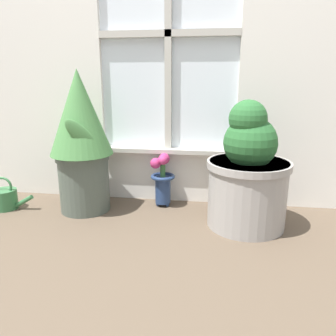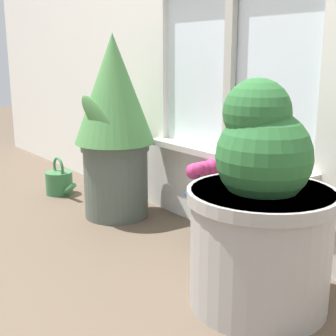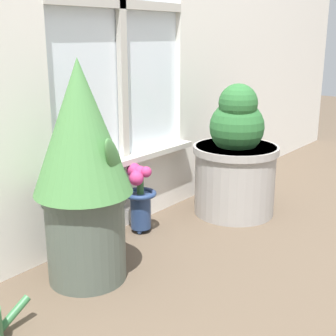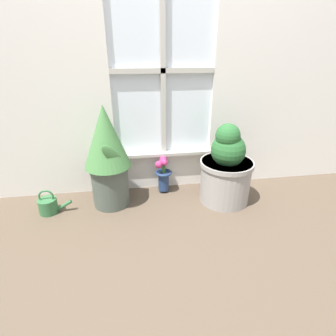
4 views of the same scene
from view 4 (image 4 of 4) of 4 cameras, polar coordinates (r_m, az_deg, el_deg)
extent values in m
plane|color=brown|center=(1.82, 1.30, -11.29)|extent=(10.00, 10.00, 0.00)
cube|color=silver|center=(2.18, -0.99, 0.01)|extent=(0.75, 0.05, 0.31)
cube|color=white|center=(2.00, -1.21, 20.49)|extent=(0.75, 0.02, 1.22)
cube|color=#BCB7AD|center=(1.97, -1.10, 20.43)|extent=(0.04, 0.02, 1.22)
cube|color=#BCB7AD|center=(1.97, -1.10, 20.43)|extent=(0.75, 0.02, 0.04)
cube|color=#BCB7AD|center=(2.08, -0.85, 3.09)|extent=(0.81, 0.06, 0.02)
cylinder|color=#4C564C|center=(1.97, -12.41, -3.62)|extent=(0.26, 0.26, 0.31)
cylinder|color=#4C564C|center=(1.90, -12.79, 0.09)|extent=(0.28, 0.28, 0.03)
cylinder|color=#38281E|center=(1.90, -12.82, 0.38)|extent=(0.24, 0.24, 0.01)
cone|color=#477F42|center=(1.82, -13.47, 6.70)|extent=(0.32, 0.32, 0.43)
ellipsoid|color=#477F42|center=(1.76, -11.76, 2.53)|extent=(0.20, 0.12, 0.22)
cylinder|color=#9E9993|center=(2.01, 12.30, -2.77)|extent=(0.37, 0.37, 0.32)
cylinder|color=#9E9993|center=(1.95, 12.68, 1.00)|extent=(0.39, 0.39, 0.03)
cylinder|color=#38281E|center=(1.95, 12.71, 1.29)|extent=(0.34, 0.34, 0.01)
sphere|color=#28602D|center=(1.91, 12.97, 3.80)|extent=(0.25, 0.25, 0.25)
sphere|color=#28602D|center=(1.86, 12.90, 6.83)|extent=(0.17, 0.17, 0.17)
ellipsoid|color=#28602D|center=(1.96, 14.69, 3.74)|extent=(0.05, 0.10, 0.14)
sphere|color=navy|center=(2.17, -1.06, -4.43)|extent=(0.02, 0.02, 0.02)
sphere|color=navy|center=(2.13, -1.62, -5.10)|extent=(0.02, 0.02, 0.02)
sphere|color=navy|center=(2.14, -0.16, -4.99)|extent=(0.02, 0.02, 0.02)
cylinder|color=navy|center=(2.11, -0.96, -2.86)|extent=(0.09, 0.09, 0.15)
torus|color=navy|center=(2.07, -0.98, -1.01)|extent=(0.13, 0.13, 0.02)
cylinder|color=#386633|center=(2.06, -0.99, 0.04)|extent=(0.03, 0.03, 0.08)
sphere|color=#B22D66|center=(2.03, -1.00, 1.37)|extent=(0.05, 0.05, 0.05)
sphere|color=#B22D66|center=(2.07, -1.06, 1.76)|extent=(0.06, 0.06, 0.06)
sphere|color=#B22D66|center=(2.04, -1.43, 1.29)|extent=(0.04, 0.04, 0.04)
sphere|color=#B22D66|center=(2.02, -2.00, 0.75)|extent=(0.06, 0.06, 0.06)
sphere|color=#B22D66|center=(2.01, -0.74, 1.18)|extent=(0.05, 0.05, 0.05)
cylinder|color=#336B3D|center=(2.05, -24.64, -7.49)|extent=(0.13, 0.13, 0.11)
cylinder|color=#336B3D|center=(2.02, -21.60, -7.53)|extent=(0.11, 0.02, 0.08)
torus|color=#336B3D|center=(2.01, -25.03, -5.64)|extent=(0.10, 0.01, 0.10)
camera|label=1|loc=(0.67, 54.41, -22.79)|focal=35.00mm
camera|label=2|loc=(1.69, 51.30, 1.01)|focal=50.00mm
camera|label=3|loc=(1.31, -67.07, -2.57)|focal=50.00mm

